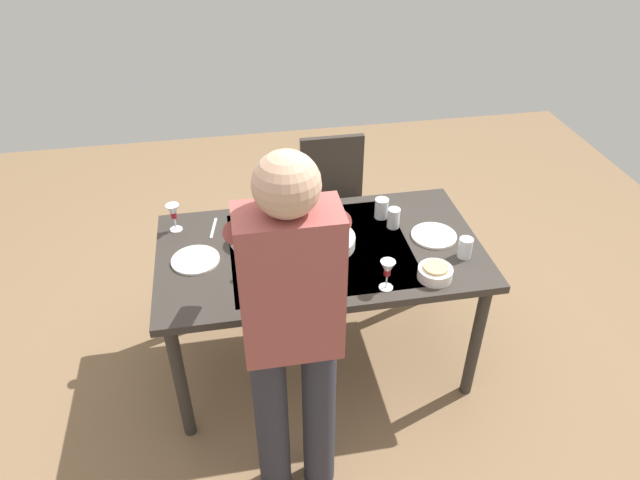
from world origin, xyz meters
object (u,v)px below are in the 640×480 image
(water_cup_near_right, at_px, (381,208))
(dinner_plate_near, at_px, (195,260))
(wine_glass_left, at_px, (173,213))
(water_cup_near_left, at_px, (465,248))
(side_bowl_salad, at_px, (248,238))
(wine_glass_right, at_px, (387,270))
(wine_bottle, at_px, (275,248))
(dinner_plate_far, at_px, (434,236))
(person_server, at_px, (291,326))
(side_bowl_bread, at_px, (435,272))
(chair_near, at_px, (335,200))
(dining_table, at_px, (320,261))
(serving_bowl_pasta, at_px, (325,240))
(water_cup_far_left, at_px, (394,218))

(water_cup_near_right, xyz_separation_m, dinner_plate_near, (0.97, 0.21, -0.05))
(wine_glass_left, relative_size, dinner_plate_near, 0.66)
(water_cup_near_left, relative_size, side_bowl_salad, 0.57)
(wine_glass_right, distance_m, side_bowl_salad, 0.74)
(wine_bottle, xyz_separation_m, dinner_plate_far, (-0.81, -0.10, -0.10))
(water_cup_near_right, bearing_deg, person_server, 56.72)
(wine_glass_right, bearing_deg, side_bowl_bread, -172.85)
(person_server, distance_m, side_bowl_salad, 0.83)
(dinner_plate_far, bearing_deg, chair_near, -67.54)
(dining_table, xyz_separation_m, serving_bowl_pasta, (-0.03, -0.02, 0.11))
(serving_bowl_pasta, distance_m, side_bowl_bread, 0.56)
(wine_bottle, bearing_deg, water_cup_far_left, -160.79)
(wine_glass_right, distance_m, dinner_plate_near, 0.92)
(water_cup_far_left, bearing_deg, serving_bowl_pasta, 14.69)
(person_server, height_order, side_bowl_salad, person_server)
(side_bowl_salad, bearing_deg, water_cup_far_left, -179.07)
(dinner_plate_far, bearing_deg, dining_table, -0.51)
(side_bowl_bread, distance_m, dinner_plate_far, 0.33)
(chair_near, bearing_deg, dinner_plate_near, 43.95)
(wine_bottle, distance_m, wine_glass_right, 0.53)
(side_bowl_bread, bearing_deg, side_bowl_salad, -27.26)
(wine_glass_left, height_order, side_bowl_salad, wine_glass_left)
(wine_bottle, bearing_deg, serving_bowl_pasta, -154.58)
(water_cup_near_left, xyz_separation_m, serving_bowl_pasta, (0.64, -0.21, -0.02))
(wine_bottle, bearing_deg, dinner_plate_far, -173.07)
(serving_bowl_pasta, xyz_separation_m, side_bowl_salad, (0.37, -0.09, 0.00))
(person_server, bearing_deg, dinner_plate_near, -62.39)
(wine_glass_right, bearing_deg, chair_near, -90.19)
(dinner_plate_near, bearing_deg, side_bowl_salad, -159.10)
(wine_glass_right, distance_m, water_cup_far_left, 0.50)
(wine_glass_right, xyz_separation_m, dinner_plate_near, (0.84, -0.35, -0.10))
(person_server, bearing_deg, water_cup_near_left, -150.49)
(person_server, distance_m, side_bowl_bread, 0.82)
(water_cup_near_right, bearing_deg, water_cup_near_left, 126.83)
(chair_near, relative_size, side_bowl_bread, 5.69)
(person_server, height_order, water_cup_near_left, person_server)
(wine_bottle, xyz_separation_m, side_bowl_bread, (-0.71, 0.21, -0.08))
(dinner_plate_near, relative_size, dinner_plate_far, 1.00)
(wine_bottle, relative_size, wine_glass_right, 1.96)
(chair_near, distance_m, side_bowl_bread, 1.20)
(dining_table, height_order, water_cup_far_left, water_cup_far_left)
(dinner_plate_far, bearing_deg, dinner_plate_near, -0.51)
(serving_bowl_pasta, distance_m, dinner_plate_near, 0.63)
(water_cup_near_right, bearing_deg, side_bowl_salad, 8.98)
(side_bowl_bread, bearing_deg, dining_table, -33.67)
(wine_glass_left, relative_size, side_bowl_bread, 0.94)
(water_cup_near_left, bearing_deg, dining_table, -15.65)
(person_server, bearing_deg, serving_bowl_pasta, -110.03)
(water_cup_near_left, distance_m, side_bowl_salad, 1.06)
(chair_near, height_order, wine_glass_left, wine_glass_left)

